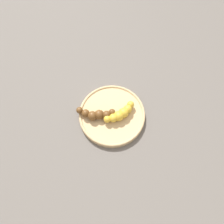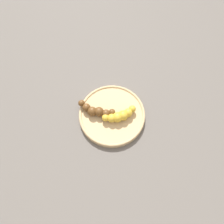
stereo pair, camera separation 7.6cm
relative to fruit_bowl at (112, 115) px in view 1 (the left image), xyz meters
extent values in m
plane|color=#56514C|center=(0.00, 0.00, -0.01)|extent=(2.40, 2.40, 0.00)
cylinder|color=tan|center=(0.00, 0.00, 0.00)|extent=(0.24, 0.24, 0.02)
torus|color=tan|center=(0.00, 0.00, 0.01)|extent=(0.24, 0.24, 0.01)
sphere|color=gold|center=(-0.02, 0.02, 0.03)|extent=(0.03, 0.03, 0.03)
sphere|color=gold|center=(-0.02, 0.00, 0.03)|extent=(0.03, 0.03, 0.03)
sphere|color=gold|center=(-0.02, -0.02, 0.03)|extent=(0.04, 0.04, 0.04)
sphere|color=gold|center=(-0.01, -0.04, 0.03)|extent=(0.04, 0.04, 0.04)
sphere|color=gold|center=(0.00, -0.06, 0.03)|extent=(0.03, 0.03, 0.03)
sphere|color=gold|center=(0.02, -0.07, 0.03)|extent=(0.03, 0.03, 0.03)
sphere|color=#593819|center=(0.03, 0.11, 0.02)|extent=(0.02, 0.02, 0.02)
sphere|color=#593819|center=(0.01, 0.09, 0.02)|extent=(0.03, 0.03, 0.03)
sphere|color=#593819|center=(0.00, 0.07, 0.02)|extent=(0.03, 0.03, 0.03)
sphere|color=#593819|center=(0.00, 0.05, 0.02)|extent=(0.03, 0.03, 0.03)
sphere|color=#593819|center=(-0.01, 0.02, 0.02)|extent=(0.03, 0.03, 0.03)
sphere|color=#593819|center=(0.00, 0.00, 0.02)|extent=(0.02, 0.02, 0.02)
camera|label=1|loc=(-0.30, 0.06, 0.73)|focal=35.08mm
camera|label=2|loc=(-0.31, -0.01, 0.73)|focal=35.08mm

